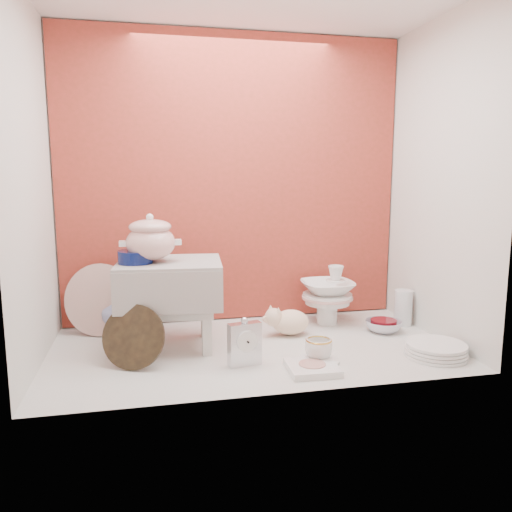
{
  "coord_description": "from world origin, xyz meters",
  "views": [
    {
      "loc": [
        -0.45,
        -2.16,
        0.78
      ],
      "look_at": [
        0.02,
        0.02,
        0.42
      ],
      "focal_mm": 35.56,
      "sensor_mm": 36.0,
      "label": 1
    }
  ],
  "objects_px": {
    "step_stool": "(171,304)",
    "mantel_clock": "(245,342)",
    "soup_tureen": "(150,238)",
    "gold_rim_teacup": "(319,349)",
    "porcelain_tower": "(327,295)",
    "plush_pig": "(291,322)",
    "blue_white_vase": "(125,307)",
    "crystal_bowl": "(383,326)",
    "dinner_plate_stack": "(436,350)",
    "floral_platter": "(100,300)"
  },
  "relations": [
    {
      "from": "floral_platter",
      "to": "blue_white_vase",
      "type": "relative_size",
      "value": 1.41
    },
    {
      "from": "plush_pig",
      "to": "gold_rim_teacup",
      "type": "distance_m",
      "value": 0.37
    },
    {
      "from": "step_stool",
      "to": "gold_rim_teacup",
      "type": "xyz_separation_m",
      "value": [
        0.59,
        -0.33,
        -0.14
      ]
    },
    {
      "from": "plush_pig",
      "to": "gold_rim_teacup",
      "type": "xyz_separation_m",
      "value": [
        0.02,
        -0.37,
        -0.01
      ]
    },
    {
      "from": "step_stool",
      "to": "mantel_clock",
      "type": "bearing_deg",
      "value": -40.87
    },
    {
      "from": "plush_pig",
      "to": "crystal_bowl",
      "type": "height_order",
      "value": "plush_pig"
    },
    {
      "from": "gold_rim_teacup",
      "to": "porcelain_tower",
      "type": "distance_m",
      "value": 0.58
    },
    {
      "from": "floral_platter",
      "to": "dinner_plate_stack",
      "type": "bearing_deg",
      "value": -23.38
    },
    {
      "from": "soup_tureen",
      "to": "blue_white_vase",
      "type": "xyz_separation_m",
      "value": [
        -0.13,
        0.28,
        -0.38
      ]
    },
    {
      "from": "crystal_bowl",
      "to": "blue_white_vase",
      "type": "bearing_deg",
      "value": 167.74
    },
    {
      "from": "soup_tureen",
      "to": "dinner_plate_stack",
      "type": "relative_size",
      "value": 0.95
    },
    {
      "from": "dinner_plate_stack",
      "to": "plush_pig",
      "type": "bearing_deg",
      "value": 142.41
    },
    {
      "from": "porcelain_tower",
      "to": "gold_rim_teacup",
      "type": "bearing_deg",
      "value": -113.57
    },
    {
      "from": "step_stool",
      "to": "gold_rim_teacup",
      "type": "distance_m",
      "value": 0.69
    },
    {
      "from": "floral_platter",
      "to": "blue_white_vase",
      "type": "distance_m",
      "value": 0.13
    },
    {
      "from": "floral_platter",
      "to": "plush_pig",
      "type": "xyz_separation_m",
      "value": [
        0.91,
        -0.21,
        -0.11
      ]
    },
    {
      "from": "floral_platter",
      "to": "porcelain_tower",
      "type": "distance_m",
      "value": 1.15
    },
    {
      "from": "blue_white_vase",
      "to": "dinner_plate_stack",
      "type": "bearing_deg",
      "value": -25.86
    },
    {
      "from": "blue_white_vase",
      "to": "plush_pig",
      "type": "relative_size",
      "value": 1.1
    },
    {
      "from": "gold_rim_teacup",
      "to": "blue_white_vase",
      "type": "bearing_deg",
      "value": 143.27
    },
    {
      "from": "mantel_clock",
      "to": "gold_rim_teacup",
      "type": "height_order",
      "value": "mantel_clock"
    },
    {
      "from": "blue_white_vase",
      "to": "mantel_clock",
      "type": "xyz_separation_m",
      "value": [
        0.5,
        -0.57,
        -0.03
      ]
    },
    {
      "from": "floral_platter",
      "to": "crystal_bowl",
      "type": "xyz_separation_m",
      "value": [
        1.38,
        -0.26,
        -0.15
      ]
    },
    {
      "from": "blue_white_vase",
      "to": "dinner_plate_stack",
      "type": "distance_m",
      "value": 1.48
    },
    {
      "from": "step_stool",
      "to": "dinner_plate_stack",
      "type": "relative_size",
      "value": 1.69
    },
    {
      "from": "soup_tureen",
      "to": "mantel_clock",
      "type": "relative_size",
      "value": 1.28
    },
    {
      "from": "step_stool",
      "to": "mantel_clock",
      "type": "relative_size",
      "value": 2.27
    },
    {
      "from": "blue_white_vase",
      "to": "porcelain_tower",
      "type": "height_order",
      "value": "porcelain_tower"
    },
    {
      "from": "floral_platter",
      "to": "mantel_clock",
      "type": "height_order",
      "value": "floral_platter"
    },
    {
      "from": "mantel_clock",
      "to": "blue_white_vase",
      "type": "bearing_deg",
      "value": 119.61
    },
    {
      "from": "blue_white_vase",
      "to": "porcelain_tower",
      "type": "bearing_deg",
      "value": -4.24
    },
    {
      "from": "step_stool",
      "to": "crystal_bowl",
      "type": "bearing_deg",
      "value": 5.09
    },
    {
      "from": "gold_rim_teacup",
      "to": "crystal_bowl",
      "type": "distance_m",
      "value": 0.56
    },
    {
      "from": "soup_tureen",
      "to": "mantel_clock",
      "type": "distance_m",
      "value": 0.61
    },
    {
      "from": "soup_tureen",
      "to": "plush_pig",
      "type": "xyz_separation_m",
      "value": [
        0.66,
        0.05,
        -0.44
      ]
    },
    {
      "from": "soup_tureen",
      "to": "porcelain_tower",
      "type": "xyz_separation_m",
      "value": [
        0.9,
        0.21,
        -0.35
      ]
    },
    {
      "from": "soup_tureen",
      "to": "dinner_plate_stack",
      "type": "distance_m",
      "value": 1.33
    },
    {
      "from": "floral_platter",
      "to": "soup_tureen",
      "type": "bearing_deg",
      "value": -46.53
    },
    {
      "from": "gold_rim_teacup",
      "to": "porcelain_tower",
      "type": "height_order",
      "value": "porcelain_tower"
    },
    {
      "from": "step_stool",
      "to": "mantel_clock",
      "type": "distance_m",
      "value": 0.42
    },
    {
      "from": "gold_rim_teacup",
      "to": "dinner_plate_stack",
      "type": "relative_size",
      "value": 0.43
    },
    {
      "from": "floral_platter",
      "to": "gold_rim_teacup",
      "type": "distance_m",
      "value": 1.1
    },
    {
      "from": "plush_pig",
      "to": "gold_rim_teacup",
      "type": "bearing_deg",
      "value": -67.73
    },
    {
      "from": "dinner_plate_stack",
      "to": "crystal_bowl",
      "type": "relative_size",
      "value": 1.49
    },
    {
      "from": "soup_tureen",
      "to": "gold_rim_teacup",
      "type": "height_order",
      "value": "soup_tureen"
    },
    {
      "from": "dinner_plate_stack",
      "to": "blue_white_vase",
      "type": "bearing_deg",
      "value": 154.14
    },
    {
      "from": "soup_tureen",
      "to": "porcelain_tower",
      "type": "bearing_deg",
      "value": 12.91
    },
    {
      "from": "floral_platter",
      "to": "plush_pig",
      "type": "bearing_deg",
      "value": -13.11
    },
    {
      "from": "step_stool",
      "to": "porcelain_tower",
      "type": "height_order",
      "value": "step_stool"
    },
    {
      "from": "plush_pig",
      "to": "crystal_bowl",
      "type": "bearing_deg",
      "value": 14.51
    }
  ]
}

